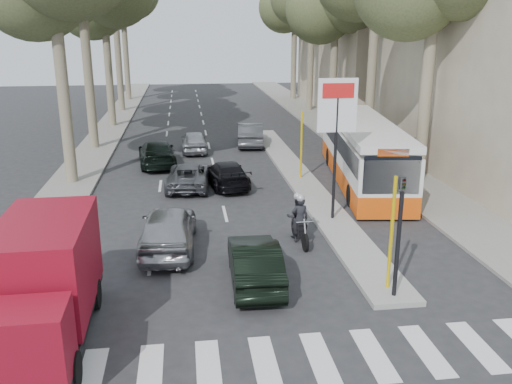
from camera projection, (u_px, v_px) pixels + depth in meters
ground at (272, 283)px, 16.33m from camera, size 120.00×120.00×0.00m
sidewalk_right at (331, 128)px, 41.09m from camera, size 3.20×70.00×0.12m
median_left at (112, 126)px, 41.83m from camera, size 2.40×64.00×0.12m
traffic_island at (300, 179)px, 27.14m from camera, size 1.50×26.00×0.16m
building_far at (383, 20)px, 48.17m from camera, size 11.00×20.00×16.00m
billboard at (336, 129)px, 20.39m from camera, size 1.50×12.10×5.60m
traffic_light_island at (400, 217)px, 14.59m from camera, size 0.16×0.41×3.60m
silver_hatchback at (168, 228)px, 18.57m from camera, size 2.10×4.68×1.56m
dark_hatchback at (255, 262)px, 16.19m from camera, size 1.52×4.11×1.34m
queue_car_a at (189, 175)px, 25.89m from camera, size 2.34×4.42×1.18m
queue_car_b at (226, 174)px, 26.11m from camera, size 2.24×4.38×1.22m
queue_car_c at (194, 141)px, 33.27m from camera, size 1.54×3.82×1.30m
queue_car_d at (250, 134)px, 35.07m from camera, size 2.05×4.62×1.47m
queue_car_e at (157, 153)px, 30.03m from camera, size 2.38×4.92×1.38m
red_truck at (43, 283)px, 12.92m from camera, size 2.19×5.52×2.93m
city_bus at (363, 150)px, 26.47m from camera, size 4.04×11.81×3.05m
motorcycle at (298, 219)px, 19.33m from camera, size 0.78×2.14×1.82m
pedestrian_near at (404, 171)px, 25.12m from camera, size 0.99×1.10×1.72m
pedestrian_far at (420, 151)px, 28.91m from camera, size 1.31×0.93×1.85m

